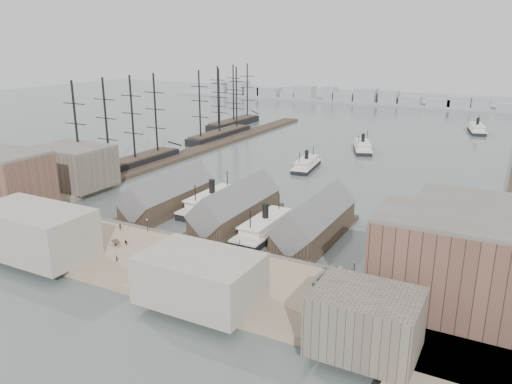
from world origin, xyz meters
The scene contains 42 objects.
ground centered at (0.00, 0.00, 0.00)m, with size 900.00×900.00×0.00m, color #4A5554.
quay centered at (0.00, -20.00, 1.00)m, with size 180.00×30.00×2.00m, color #8A755D.
seawall centered at (0.00, -5.20, 1.15)m, with size 180.00×1.20×2.30m, color #59544C.
west_wharf centered at (-68.00, 100.00, 0.80)m, with size 10.00×220.00×1.60m, color #2D231C.
ferry_shed_west centered at (-26.00, 16.88, 4.64)m, with size 14.00×42.00×12.60m.
ferry_shed_center centered at (0.00, 16.88, 4.64)m, with size 14.00×42.00×12.60m.
ferry_shed_east centered at (26.00, 16.88, 4.64)m, with size 14.00×42.00×12.60m.
warehouse_west_front centered at (-70.00, -12.00, 11.00)m, with size 32.00×18.00×18.00m, color brown.
warehouse_west_back centered at (-70.00, 18.00, 9.00)m, with size 26.00×20.00×14.00m, color #60564C.
warehouse_east_front centered at (66.00, -12.00, 11.50)m, with size 30.00×18.00×19.00m, color brown.
warehouse_east_back centered at (68.00, 15.00, 9.50)m, with size 28.00×20.00×15.00m, color #60564C.
street_bldg_center centered at (20.00, -32.00, 7.00)m, with size 24.00×16.00×10.00m, color gray.
street_bldg_west centered at (-30.00, -32.00, 8.00)m, with size 30.00×16.00×12.00m, color gray.
street_bldg_east centered at (55.00, -33.00, 7.50)m, with size 18.00×14.00×11.00m, color #60564C.
lamp_post_far_w centered at (-45.00, -7.00, 4.71)m, with size 0.44×0.44×3.92m.
lamp_post_near_w centered at (-15.00, -7.00, 4.71)m, with size 0.44×0.44×3.92m.
lamp_post_near_e centered at (15.00, -7.00, 4.71)m, with size 0.44×0.44×3.92m.
lamp_post_far_e centered at (45.00, -7.00, 4.71)m, with size 0.44×0.44×3.92m.
far_shore centered at (-2.07, 334.14, 3.91)m, with size 500.00×40.00×15.72m.
ferry_docked_west centered at (-13.00, 23.57, 2.52)m, with size 9.02×30.06×10.74m.
ferry_docked_east centered at (13.00, 11.38, 2.34)m, with size 8.39×27.95×9.98m.
ferry_open_near centered at (-6.15, 88.27, 2.06)m, with size 10.50×25.40×8.80m.
ferry_open_mid centered at (4.88, 135.63, 2.20)m, with size 16.75×27.41×9.40m.
ferry_open_far centered at (50.95, 219.50, 2.29)m, with size 13.76×28.48×9.78m.
sailing_ship_near centered at (-74.27, 48.06, 2.93)m, with size 9.71×66.87×39.91m.
sailing_ship_mid centered at (-76.96, 130.42, 2.81)m, with size 9.54×55.10×39.20m.
sailing_ship_far centered at (-92.04, 171.63, 2.83)m, with size 9.54×52.99×39.21m.
tram centered at (41.78, -15.51, 3.90)m, with size 3.45×10.62×3.72m.
horse_cart_left centered at (-37.49, -15.00, 2.83)m, with size 4.50×4.05×1.66m.
horse_cart_center centered at (-15.03, -17.45, 2.76)m, with size 4.70×3.31×1.43m.
horse_cart_right centered at (18.11, -21.51, 2.85)m, with size 4.85×3.48×1.70m.
pedestrian_0 centered at (-44.32, -12.95, 2.85)m, with size 0.62×0.45×1.70m, color black.
pedestrian_1 centered at (-40.98, -21.80, 2.91)m, with size 0.88×0.69×1.81m, color black.
pedestrian_2 centered at (-22.84, -9.54, 2.91)m, with size 1.17×0.67×1.82m, color black.
pedestrian_3 centered at (-18.13, -21.75, 2.85)m, with size 1.00×0.42×1.71m, color black.
pedestrian_4 centered at (-3.49, -15.12, 2.80)m, with size 0.78×0.51×1.59m, color black.
pedestrian_5 centered at (12.83, -18.84, 2.81)m, with size 0.59×0.43×1.62m, color black.
pedestrian_6 centered at (24.62, -13.92, 2.84)m, with size 0.82×0.64×1.68m, color black.
pedestrian_7 centered at (24.06, -27.28, 2.79)m, with size 1.02×0.58×1.57m, color black.
pedestrian_8 centered at (43.96, -16.61, 2.85)m, with size 0.99×0.41×1.69m, color black.
pedestrian_9 centered at (57.91, -19.51, 2.91)m, with size 0.89×0.58×1.82m, color black.
pedestrian_10 centered at (-8.75, -26.05, 2.84)m, with size 0.61×0.45×1.67m, color black.
Camera 1 is at (73.88, -108.58, 53.92)m, focal length 35.00 mm.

